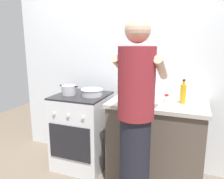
# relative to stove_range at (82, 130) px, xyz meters

# --- Properties ---
(ground) EXTENTS (6.00, 6.00, 0.00)m
(ground) POSITION_rel_stove_range_xyz_m (0.35, -0.15, -0.45)
(ground) COLOR #6B5B4C
(back_wall) EXTENTS (3.20, 0.10, 2.50)m
(back_wall) POSITION_rel_stove_range_xyz_m (0.55, 0.35, 0.80)
(back_wall) COLOR silver
(back_wall) RESTS_ON ground
(countertop) EXTENTS (1.00, 0.60, 0.90)m
(countertop) POSITION_rel_stove_range_xyz_m (0.90, 0.00, 0.00)
(countertop) COLOR brown
(countertop) RESTS_ON ground
(stove_range) EXTENTS (0.60, 0.62, 0.90)m
(stove_range) POSITION_rel_stove_range_xyz_m (0.00, 0.00, 0.00)
(stove_range) COLOR silver
(stove_range) RESTS_ON ground
(pot) EXTENTS (0.24, 0.17, 0.11)m
(pot) POSITION_rel_stove_range_xyz_m (-0.14, -0.04, 0.51)
(pot) COLOR #B2B2B7
(pot) RESTS_ON stove_range
(mixing_bowl) EXTENTS (0.26, 0.26, 0.08)m
(mixing_bowl) POSITION_rel_stove_range_xyz_m (0.14, -0.00, 0.49)
(mixing_bowl) COLOR #B7B7BC
(mixing_bowl) RESTS_ON stove_range
(utensil_crock) EXTENTS (0.10, 0.10, 0.33)m
(utensil_crock) POSITION_rel_stove_range_xyz_m (0.67, 0.21, 0.55)
(utensil_crock) COLOR silver
(utensil_crock) RESTS_ON countertop
(spice_bottle) EXTENTS (0.04, 0.04, 0.10)m
(spice_bottle) POSITION_rel_stove_range_xyz_m (0.99, -0.02, 0.50)
(spice_bottle) COLOR silver
(spice_bottle) RESTS_ON countertop
(oil_bottle) EXTENTS (0.06, 0.06, 0.25)m
(oil_bottle) POSITION_rel_stove_range_xyz_m (1.14, 0.04, 0.55)
(oil_bottle) COLOR gold
(oil_bottle) RESTS_ON countertop
(person) EXTENTS (0.41, 0.50, 1.70)m
(person) POSITION_rel_stove_range_xyz_m (0.81, -0.55, 0.41)
(person) COLOR black
(person) RESTS_ON ground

